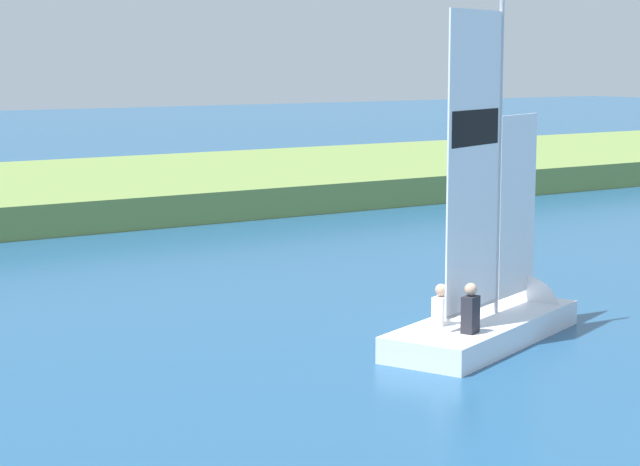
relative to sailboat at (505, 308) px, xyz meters
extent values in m
cube|color=olive|center=(-0.33, 21.41, 0.01)|extent=(80.00, 13.22, 0.91)
cube|color=white|center=(-0.77, -0.31, -0.24)|extent=(4.68, 3.03, 0.42)
cone|color=white|center=(1.29, 0.51, -0.24)|extent=(1.53, 1.66, 1.34)
cylinder|color=#B7B7BC|center=(-0.36, -0.14, 2.85)|extent=(0.08, 0.08, 5.75)
cube|color=white|center=(-1.19, -0.47, 2.61)|extent=(1.68, 0.69, 4.78)
cube|color=black|center=(-1.19, -0.47, 3.15)|extent=(1.51, 0.63, 0.57)
cube|color=white|center=(0.38, 0.15, 1.73)|extent=(1.30, 0.54, 3.12)
cylinder|color=#B7B7BC|center=(-1.19, -0.47, 0.19)|extent=(1.69, 0.72, 0.06)
cube|color=#26262D|center=(-1.71, -1.03, 0.27)|extent=(0.33, 0.29, 0.59)
sphere|color=tan|center=(-1.71, -1.03, 0.67)|extent=(0.20, 0.20, 0.20)
cube|color=silver|center=(-1.72, -0.33, 0.21)|extent=(0.33, 0.29, 0.47)
sphere|color=tan|center=(-1.72, -0.33, 0.55)|extent=(0.20, 0.20, 0.20)
camera|label=1|loc=(-13.97, -14.86, 4.24)|focal=67.17mm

